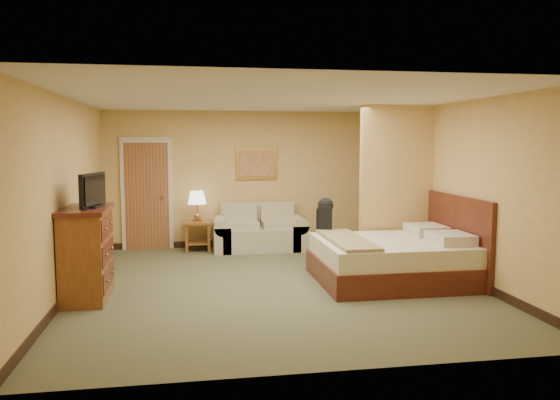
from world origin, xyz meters
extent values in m
plane|color=#525436|center=(0.00, 0.00, 0.00)|extent=(6.00, 6.00, 0.00)
plane|color=white|center=(0.00, 0.00, 2.60)|extent=(6.00, 6.00, 0.00)
cube|color=tan|center=(0.00, 3.00, 1.30)|extent=(5.50, 0.02, 2.60)
cube|color=tan|center=(-2.75, 0.00, 1.30)|extent=(0.02, 6.00, 2.60)
cube|color=tan|center=(2.75, 0.00, 1.30)|extent=(0.02, 6.00, 2.60)
cube|color=tan|center=(2.15, 0.93, 1.30)|extent=(1.20, 0.15, 2.60)
cube|color=beige|center=(-1.95, 2.97, 1.05)|extent=(0.94, 0.06, 2.10)
cube|color=brown|center=(-1.95, 2.96, 1.00)|extent=(0.80, 0.04, 2.00)
cylinder|color=#AA763E|center=(-1.65, 2.90, 1.00)|extent=(0.04, 0.12, 0.04)
cube|color=black|center=(0.00, 2.99, 0.06)|extent=(5.50, 0.02, 0.12)
cube|color=tan|center=(0.12, 2.52, 0.21)|extent=(1.43, 0.76, 0.43)
cube|color=tan|center=(0.12, 2.86, 0.65)|extent=(1.43, 0.18, 0.45)
cube|color=tan|center=(-0.59, 2.52, 0.24)|extent=(0.31, 0.76, 0.48)
cube|color=tan|center=(0.84, 2.52, 0.24)|extent=(0.31, 0.76, 0.48)
cube|color=brown|center=(-1.03, 2.65, 0.53)|extent=(0.50, 0.50, 0.04)
cube|color=brown|center=(-1.03, 2.65, 0.15)|extent=(0.42, 0.42, 0.03)
cube|color=brown|center=(-1.23, 2.45, 0.25)|extent=(0.05, 0.05, 0.51)
cube|color=brown|center=(-0.83, 2.45, 0.25)|extent=(0.05, 0.05, 0.51)
cube|color=brown|center=(-1.23, 2.85, 0.25)|extent=(0.05, 0.05, 0.51)
cube|color=brown|center=(-0.83, 2.85, 0.25)|extent=(0.05, 0.05, 0.51)
cylinder|color=#AA763E|center=(-1.03, 2.65, 0.57)|extent=(0.17, 0.17, 0.04)
cylinder|color=#AA763E|center=(-1.03, 2.65, 0.79)|extent=(0.02, 0.02, 0.28)
cone|color=white|center=(-1.03, 2.65, 0.99)|extent=(0.34, 0.34, 0.24)
cube|color=brown|center=(1.27, 0.82, 0.46)|extent=(0.86, 0.86, 0.04)
cube|color=brown|center=(1.27, 0.82, 0.16)|extent=(0.74, 0.74, 0.03)
cube|color=brown|center=(0.95, 0.50, 0.23)|extent=(0.05, 0.05, 0.45)
cube|color=brown|center=(1.59, 1.14, 0.23)|extent=(0.05, 0.05, 0.45)
cube|color=#B78E3F|center=(0.12, 2.98, 1.60)|extent=(0.80, 0.03, 0.62)
cube|color=#AA5B34|center=(0.12, 2.96, 1.60)|extent=(0.67, 0.02, 0.49)
cube|color=brown|center=(-2.48, -0.30, 0.56)|extent=(0.52, 1.03, 1.13)
cube|color=#481A10|center=(-2.48, -0.30, 1.15)|extent=(0.58, 1.11, 0.06)
cube|color=black|center=(-2.38, -0.30, 1.20)|extent=(0.24, 0.34, 0.03)
cube|color=black|center=(-2.38, -0.30, 1.41)|extent=(0.21, 0.71, 0.43)
cube|color=#481A10|center=(1.75, -0.10, 0.17)|extent=(2.24, 1.79, 0.34)
cube|color=#ECE5C1|center=(1.75, -0.10, 0.47)|extent=(2.17, 1.72, 0.27)
cube|color=#481A10|center=(2.71, -0.10, 0.62)|extent=(0.06, 1.90, 1.23)
cube|color=beige|center=(2.40, -0.49, 0.67)|extent=(0.50, 0.62, 0.16)
cube|color=beige|center=(2.40, 0.29, 0.67)|extent=(0.50, 0.62, 0.16)
cube|color=#8F7B4E|center=(1.02, -0.10, 0.63)|extent=(0.50, 1.68, 0.06)
cube|color=black|center=(0.95, 0.82, 0.81)|extent=(0.28, 0.35, 0.41)
sphere|color=black|center=(0.95, 0.82, 1.02)|extent=(0.25, 0.25, 0.25)
camera|label=1|loc=(-1.17, -7.46, 2.00)|focal=35.00mm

